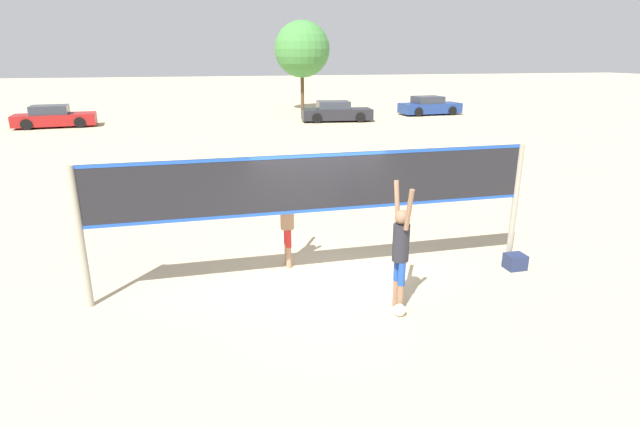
{
  "coord_description": "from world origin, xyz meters",
  "views": [
    {
      "loc": [
        -2.14,
        -8.57,
        4.19
      ],
      "look_at": [
        0.0,
        0.0,
        1.38
      ],
      "focal_mm": 28.0,
      "sensor_mm": 36.0,
      "label": 1
    }
  ],
  "objects_px": {
    "volleyball": "(400,310)",
    "parked_car_near": "(54,117)",
    "tree_left_cluster": "(302,49)",
    "player_spiker": "(401,245)",
    "parked_car_far": "(429,106)",
    "player_blocker": "(287,218)",
    "parked_car_mid": "(336,112)",
    "gear_bag": "(515,262)",
    "volleyball_net": "(320,193)"
  },
  "relations": [
    {
      "from": "player_blocker",
      "to": "parked_car_mid",
      "type": "xyz_separation_m",
      "value": [
        7.45,
        22.73,
        -0.46
      ]
    },
    {
      "from": "player_blocker",
      "to": "parked_car_far",
      "type": "distance_m",
      "value": 28.98
    },
    {
      "from": "parked_car_near",
      "to": "parked_car_far",
      "type": "distance_m",
      "value": 25.08
    },
    {
      "from": "parked_car_near",
      "to": "parked_car_mid",
      "type": "distance_m",
      "value": 17.44
    },
    {
      "from": "volleyball_net",
      "to": "parked_car_far",
      "type": "xyz_separation_m",
      "value": [
        14.67,
        25.58,
        -1.17
      ]
    },
    {
      "from": "player_spiker",
      "to": "parked_car_far",
      "type": "xyz_separation_m",
      "value": [
        13.64,
        26.98,
        -0.57
      ]
    },
    {
      "from": "tree_left_cluster",
      "to": "parked_car_near",
      "type": "bearing_deg",
      "value": -159.72
    },
    {
      "from": "player_blocker",
      "to": "volleyball_net",
      "type": "bearing_deg",
      "value": 27.92
    },
    {
      "from": "player_blocker",
      "to": "parked_car_far",
      "type": "xyz_separation_m",
      "value": [
        15.14,
        24.7,
        -0.45
      ]
    },
    {
      "from": "parked_car_near",
      "to": "parked_car_mid",
      "type": "relative_size",
      "value": 1.0
    },
    {
      "from": "parked_car_mid",
      "to": "gear_bag",
      "type": "bearing_deg",
      "value": -90.7
    },
    {
      "from": "volleyball_net",
      "to": "gear_bag",
      "type": "xyz_separation_m",
      "value": [
        4.02,
        -0.4,
        -1.62
      ]
    },
    {
      "from": "player_blocker",
      "to": "tree_left_cluster",
      "type": "relative_size",
      "value": 0.3
    },
    {
      "from": "parked_car_near",
      "to": "gear_bag",
      "type": "bearing_deg",
      "value": -66.24
    },
    {
      "from": "gear_bag",
      "to": "parked_car_near",
      "type": "height_order",
      "value": "parked_car_near"
    },
    {
      "from": "volleyball_net",
      "to": "volleyball",
      "type": "relative_size",
      "value": 39.9
    },
    {
      "from": "player_spiker",
      "to": "volleyball",
      "type": "height_order",
      "value": "player_spiker"
    },
    {
      "from": "player_blocker",
      "to": "tree_left_cluster",
      "type": "height_order",
      "value": "tree_left_cluster"
    },
    {
      "from": "volleyball_net",
      "to": "tree_left_cluster",
      "type": "height_order",
      "value": "tree_left_cluster"
    },
    {
      "from": "player_blocker",
      "to": "parked_car_near",
      "type": "relative_size",
      "value": 0.42
    },
    {
      "from": "parked_car_near",
      "to": "tree_left_cluster",
      "type": "xyz_separation_m",
      "value": [
        16.77,
        6.19,
        4.03
      ]
    },
    {
      "from": "parked_car_near",
      "to": "parked_car_mid",
      "type": "xyz_separation_m",
      "value": [
        17.39,
        -1.42,
        0.0
      ]
    },
    {
      "from": "volleyball",
      "to": "parked_car_mid",
      "type": "bearing_deg",
      "value": 76.6
    },
    {
      "from": "volleyball_net",
      "to": "player_blocker",
      "type": "relative_size",
      "value": 4.17
    },
    {
      "from": "player_spiker",
      "to": "tree_left_cluster",
      "type": "distance_m",
      "value": 33.23
    },
    {
      "from": "player_blocker",
      "to": "tree_left_cluster",
      "type": "distance_m",
      "value": 31.3
    },
    {
      "from": "volleyball",
      "to": "parked_car_near",
      "type": "height_order",
      "value": "parked_car_near"
    },
    {
      "from": "player_spiker",
      "to": "volleyball",
      "type": "bearing_deg",
      "value": 164.64
    },
    {
      "from": "player_blocker",
      "to": "volleyball",
      "type": "xyz_separation_m",
      "value": [
        1.44,
        -2.52,
        -0.95
      ]
    },
    {
      "from": "parked_car_far",
      "to": "volleyball_net",
      "type": "bearing_deg",
      "value": -123.3
    },
    {
      "from": "gear_bag",
      "to": "parked_car_far",
      "type": "distance_m",
      "value": 28.08
    },
    {
      "from": "parked_car_mid",
      "to": "parked_car_far",
      "type": "bearing_deg",
      "value": 20.74
    },
    {
      "from": "volleyball",
      "to": "parked_car_mid",
      "type": "height_order",
      "value": "parked_car_mid"
    },
    {
      "from": "volleyball",
      "to": "parked_car_far",
      "type": "bearing_deg",
      "value": 63.28
    },
    {
      "from": "player_spiker",
      "to": "tree_left_cluster",
      "type": "relative_size",
      "value": 0.33
    },
    {
      "from": "gear_bag",
      "to": "player_spiker",
      "type": "bearing_deg",
      "value": -161.52
    },
    {
      "from": "gear_bag",
      "to": "parked_car_mid",
      "type": "bearing_deg",
      "value": 82.97
    },
    {
      "from": "volleyball_net",
      "to": "parked_car_mid",
      "type": "bearing_deg",
      "value": 73.52
    },
    {
      "from": "gear_bag",
      "to": "tree_left_cluster",
      "type": "distance_m",
      "value": 32.02
    },
    {
      "from": "volleyball",
      "to": "tree_left_cluster",
      "type": "height_order",
      "value": "tree_left_cluster"
    },
    {
      "from": "volleyball",
      "to": "volleyball_net",
      "type": "bearing_deg",
      "value": 120.58
    },
    {
      "from": "parked_car_near",
      "to": "player_blocker",
      "type": "bearing_deg",
      "value": -73.44
    },
    {
      "from": "parked_car_near",
      "to": "parked_car_far",
      "type": "bearing_deg",
      "value": -4.53
    },
    {
      "from": "volleyball",
      "to": "parked_car_near",
      "type": "relative_size",
      "value": 0.04
    },
    {
      "from": "player_spiker",
      "to": "parked_car_near",
      "type": "height_order",
      "value": "player_spiker"
    },
    {
      "from": "parked_car_mid",
      "to": "parked_car_far",
      "type": "distance_m",
      "value": 7.94
    },
    {
      "from": "volleyball",
      "to": "parked_car_far",
      "type": "relative_size",
      "value": 0.05
    },
    {
      "from": "volleyball_net",
      "to": "parked_car_near",
      "type": "distance_m",
      "value": 27.13
    },
    {
      "from": "player_blocker",
      "to": "tree_left_cluster",
      "type": "xyz_separation_m",
      "value": [
        6.83,
        30.34,
        3.57
      ]
    },
    {
      "from": "volleyball_net",
      "to": "parked_car_mid",
      "type": "xyz_separation_m",
      "value": [
        6.98,
        23.61,
        -1.18
      ]
    }
  ]
}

